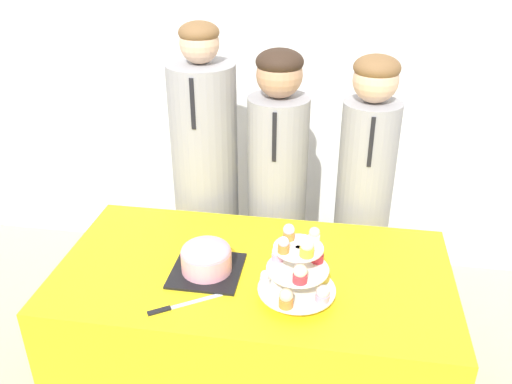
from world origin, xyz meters
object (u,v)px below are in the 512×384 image
Objects in this scene: cupcake_stand at (299,269)px; student_0 at (206,192)px; student_2 at (362,208)px; round_cake at (206,258)px; student_1 at (277,202)px; cake_knife at (173,307)px.

student_0 is (-0.51, 0.76, -0.15)m from cupcake_stand.
student_0 reaches higher than student_2.
round_cake is at bearing -75.97° from student_0.
student_0 is 1.07× the size of student_1.
student_2 reaches higher than cupcake_stand.
student_0 is 1.08× the size of student_2.
student_2 is (0.58, 0.66, -0.10)m from round_cake.
cake_knife is 0.15× the size of student_0.
round_cake is 0.18× the size of student_2.
student_2 reaches higher than round_cake.
cupcake_stand is (0.35, -0.11, 0.07)m from round_cake.
student_1 is at bearing 41.57° from cake_knife.
student_1 reaches higher than cake_knife.
cupcake_stand is 0.20× the size of student_2.
round_cake is 0.18× the size of student_1.
student_0 reaches higher than round_cake.
cake_knife is at bearing -106.36° from round_cake.
round_cake is 0.88m from student_2.
student_0 is at bearing 123.88° from cupcake_stand.
cupcake_stand is 0.80m from student_1.
student_2 is at bearing 73.04° from cupcake_stand.
student_1 is at bearing -0.00° from student_0.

